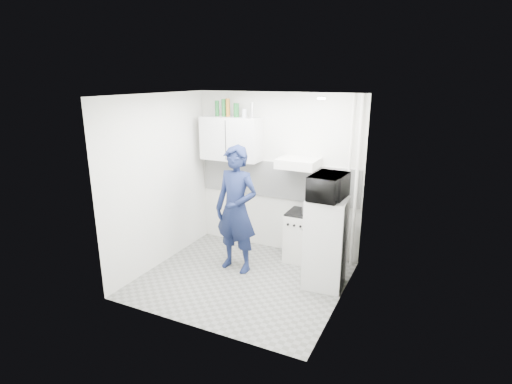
% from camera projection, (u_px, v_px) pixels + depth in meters
% --- Properties ---
extents(floor, '(2.80, 2.80, 0.00)m').
position_uv_depth(floor, '(242.00, 279.00, 5.77)').
color(floor, slate).
rests_on(floor, ground).
extents(ceiling, '(2.80, 2.80, 0.00)m').
position_uv_depth(ceiling, '(240.00, 95.00, 5.05)').
color(ceiling, white).
rests_on(ceiling, wall_back).
extents(wall_back, '(2.80, 0.00, 2.80)m').
position_uv_depth(wall_back, '(277.00, 174.00, 6.49)').
color(wall_back, silver).
rests_on(wall_back, floor).
extents(wall_left, '(0.00, 2.60, 2.60)m').
position_uv_depth(wall_left, '(159.00, 182.00, 5.99)').
color(wall_left, silver).
rests_on(wall_left, floor).
extents(wall_right, '(0.00, 2.60, 2.60)m').
position_uv_depth(wall_right, '(344.00, 207.00, 4.83)').
color(wall_right, silver).
rests_on(wall_right, floor).
extents(person, '(0.73, 0.51, 1.89)m').
position_uv_depth(person, '(236.00, 210.00, 5.85)').
color(person, '#121A3B').
rests_on(person, floor).
extents(stove, '(0.48, 0.48, 0.77)m').
position_uv_depth(stove, '(302.00, 237.00, 6.30)').
color(stove, silver).
rests_on(stove, floor).
extents(fridge, '(0.56, 0.56, 1.27)m').
position_uv_depth(fridge, '(326.00, 243.00, 5.46)').
color(fridge, silver).
rests_on(fridge, floor).
extents(stove_top, '(0.46, 0.46, 0.03)m').
position_uv_depth(stove_top, '(303.00, 213.00, 6.19)').
color(stove_top, black).
rests_on(stove_top, stove).
extents(saucepan, '(0.17, 0.17, 0.10)m').
position_uv_depth(saucepan, '(307.00, 211.00, 6.09)').
color(saucepan, silver).
rests_on(saucepan, stove_top).
extents(microwave, '(0.63, 0.45, 0.33)m').
position_uv_depth(microwave, '(329.00, 187.00, 5.24)').
color(microwave, black).
rests_on(microwave, fridge).
extents(bottle_b, '(0.07, 0.07, 0.25)m').
position_uv_depth(bottle_b, '(217.00, 108.00, 6.47)').
color(bottle_b, '#144C1E').
rests_on(bottle_b, upper_cabinet).
extents(bottle_c, '(0.07, 0.07, 0.28)m').
position_uv_depth(bottle_c, '(224.00, 108.00, 6.42)').
color(bottle_c, '#144C1E').
rests_on(bottle_c, upper_cabinet).
extents(bottle_d, '(0.07, 0.07, 0.29)m').
position_uv_depth(bottle_d, '(228.00, 108.00, 6.38)').
color(bottle_d, brown).
rests_on(bottle_d, upper_cabinet).
extents(canister_a, '(0.09, 0.09, 0.22)m').
position_uv_depth(canister_a, '(236.00, 110.00, 6.33)').
color(canister_a, '#144C1E').
rests_on(canister_a, upper_cabinet).
extents(canister_b, '(0.07, 0.07, 0.14)m').
position_uv_depth(canister_b, '(244.00, 113.00, 6.28)').
color(canister_b, '#B2B7BC').
rests_on(canister_b, upper_cabinet).
extents(bottle_e, '(0.06, 0.06, 0.24)m').
position_uv_depth(bottle_e, '(252.00, 110.00, 6.21)').
color(bottle_e, silver).
rests_on(bottle_e, upper_cabinet).
extents(upper_cabinet, '(1.00, 0.35, 0.70)m').
position_uv_depth(upper_cabinet, '(231.00, 139.00, 6.50)').
color(upper_cabinet, silver).
rests_on(upper_cabinet, wall_back).
extents(range_hood, '(0.60, 0.50, 0.14)m').
position_uv_depth(range_hood, '(298.00, 163.00, 6.01)').
color(range_hood, silver).
rests_on(range_hood, wall_back).
extents(backsplash, '(2.74, 0.03, 0.60)m').
position_uv_depth(backsplash, '(277.00, 180.00, 6.51)').
color(backsplash, white).
rests_on(backsplash, wall_back).
extents(pipe_a, '(0.05, 0.05, 2.60)m').
position_uv_depth(pipe_a, '(356.00, 184.00, 5.88)').
color(pipe_a, silver).
rests_on(pipe_a, floor).
extents(pipe_b, '(0.04, 0.04, 2.60)m').
position_uv_depth(pipe_b, '(348.00, 183.00, 5.93)').
color(pipe_b, silver).
rests_on(pipe_b, floor).
extents(ceiling_spot_fixture, '(0.10, 0.10, 0.02)m').
position_uv_depth(ceiling_spot_fixture, '(321.00, 98.00, 4.81)').
color(ceiling_spot_fixture, white).
rests_on(ceiling_spot_fixture, ceiling).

